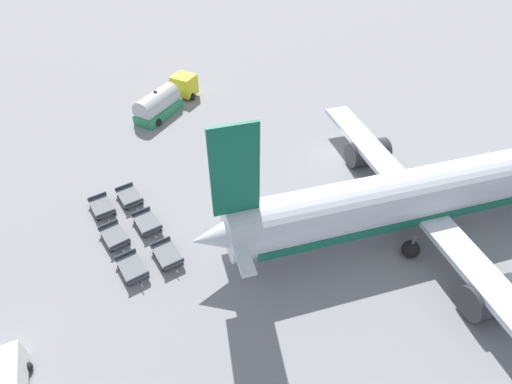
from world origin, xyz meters
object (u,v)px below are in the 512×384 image
Objects in this scene: fuel_tanker_primary at (164,101)px; baggage_dolly_row_near_col_c at (132,268)px; baggage_dolly_row_mid_a_col_a at (130,197)px; baggage_dolly_row_mid_a_col_b at (147,223)px; baggage_dolly_row_near_col_a at (102,207)px; baggage_dolly_row_near_col_b at (115,236)px; airplane at (429,193)px; baggage_dolly_row_mid_a_col_c at (167,255)px.

fuel_tanker_primary reaches higher than baggage_dolly_row_near_col_c.
baggage_dolly_row_mid_a_col_b is at bearing 13.40° from baggage_dolly_row_mid_a_col_a.
baggage_dolly_row_mid_a_col_a is 1.00× the size of baggage_dolly_row_mid_a_col_b.
baggage_dolly_row_near_col_a is at bearing -135.13° from baggage_dolly_row_mid_a_col_b.
baggage_dolly_row_mid_a_col_a is at bearing 158.11° from baggage_dolly_row_near_col_b.
fuel_tanker_primary is 2.55× the size of baggage_dolly_row_near_col_b.
baggage_dolly_row_near_col_c is 8.33m from baggage_dolly_row_mid_a_col_a.
airplane is 11.15× the size of baggage_dolly_row_near_col_b.
baggage_dolly_row_mid_a_col_a is at bearing 101.82° from baggage_dolly_row_near_col_a.
fuel_tanker_primary is at bearing 168.93° from baggage_dolly_row_mid_a_col_c.
baggage_dolly_row_near_col_a is (-11.21, -25.35, -2.72)m from airplane.
baggage_dolly_row_near_col_a is 2.50m from baggage_dolly_row_mid_a_col_a.
fuel_tanker_primary is 17.72m from baggage_dolly_row_near_col_a.
baggage_dolly_row_near_col_a is at bearing -113.85° from airplane.
baggage_dolly_row_near_col_a is at bearing -168.99° from baggage_dolly_row_near_col_c.
fuel_tanker_primary is 2.55× the size of baggage_dolly_row_near_col_c.
baggage_dolly_row_near_col_a and baggage_dolly_row_near_col_b have the same top height.
baggage_dolly_row_near_col_b is at bearing -21.89° from baggage_dolly_row_mid_a_col_a.
airplane reaches higher than fuel_tanker_primary.
baggage_dolly_row_mid_a_col_a is (14.89, -6.27, -0.92)m from fuel_tanker_primary.
baggage_dolly_row_near_col_b is 1.00× the size of baggage_dolly_row_near_col_c.
baggage_dolly_row_mid_a_col_c is at bearing 12.09° from baggage_dolly_row_mid_a_col_b.
fuel_tanker_primary reaches higher than baggage_dolly_row_mid_a_col_a.
baggage_dolly_row_mid_a_col_c is at bearing 46.15° from baggage_dolly_row_near_col_b.
fuel_tanker_primary is at bearing 150.50° from baggage_dolly_row_near_col_a.
baggage_dolly_row_near_col_c and baggage_dolly_row_mid_a_col_a have the same top height.
baggage_dolly_row_near_col_b and baggage_dolly_row_mid_a_col_c have the same top height.
baggage_dolly_row_mid_a_col_a is 4.01m from baggage_dolly_row_mid_a_col_b.
airplane is 23.49m from baggage_dolly_row_mid_a_col_b.
airplane is 21.61m from baggage_dolly_row_mid_a_col_c.
baggage_dolly_row_near_col_a and baggage_dolly_row_mid_a_col_c have the same top height.
airplane reaches higher than baggage_dolly_row_near_col_b.
fuel_tanker_primary is 2.55× the size of baggage_dolly_row_near_col_a.
baggage_dolly_row_mid_a_col_b is 4.16m from baggage_dolly_row_mid_a_col_c.
baggage_dolly_row_mid_a_col_a is at bearing 173.56° from baggage_dolly_row_near_col_c.
fuel_tanker_primary is at bearing -147.99° from airplane.
baggage_dolly_row_near_col_b and baggage_dolly_row_mid_a_col_b have the same top height.
baggage_dolly_row_near_col_b is at bearing 9.06° from baggage_dolly_row_near_col_a.
baggage_dolly_row_near_col_c is (23.17, -7.21, -0.92)m from fuel_tanker_primary.
airplane is at bearing 62.91° from baggage_dolly_row_mid_a_col_a.
baggage_dolly_row_near_col_c is at bearing -6.44° from baggage_dolly_row_mid_a_col_a.
fuel_tanker_primary is 2.55× the size of baggage_dolly_row_mid_a_col_a.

